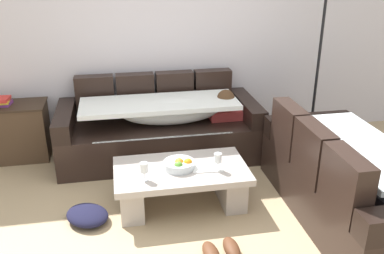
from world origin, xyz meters
name	(u,v)px	position (x,y,z in m)	size (l,w,h in m)	color
ground_plane	(189,241)	(0.00, 0.00, 0.00)	(14.00, 14.00, 0.00)	tan
back_wall	(156,29)	(0.00, 2.15, 1.35)	(9.00, 0.10, 2.70)	silver
couch_along_wall	(162,128)	(-0.02, 1.62, 0.33)	(2.21, 0.92, 0.88)	black
couch_near_window	(348,182)	(1.43, 0.11, 0.34)	(0.92, 1.91, 0.88)	black
coffee_table	(181,182)	(0.03, 0.56, 0.24)	(1.20, 0.68, 0.38)	#B4ABA3
fruit_bowl	(180,165)	(0.01, 0.55, 0.42)	(0.28, 0.28, 0.10)	silver
wine_glass_near_left	(144,168)	(-0.31, 0.40, 0.50)	(0.07, 0.07, 0.17)	silver
wine_glass_near_right	(218,159)	(0.34, 0.45, 0.50)	(0.07, 0.07, 0.17)	silver
open_magazine	(207,167)	(0.26, 0.52, 0.39)	(0.28, 0.21, 0.01)	white
side_cabinet	(15,132)	(-1.64, 1.85, 0.32)	(0.72, 0.44, 0.64)	#473323
book_stack_on_cabinet	(3,101)	(-1.72, 1.85, 0.69)	(0.19, 0.23, 0.09)	#72337F
floor_lamp	(317,55)	(1.72, 1.52, 1.12)	(0.33, 0.31, 1.95)	black
pair_of_shoes	(221,251)	(0.22, -0.22, 0.04)	(0.30, 0.30, 0.09)	#59331E
crumpled_garment	(87,215)	(-0.82, 0.44, 0.06)	(0.40, 0.32, 0.12)	#191933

